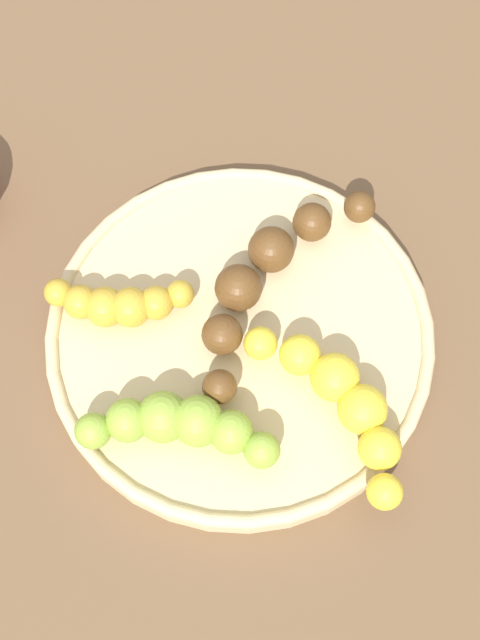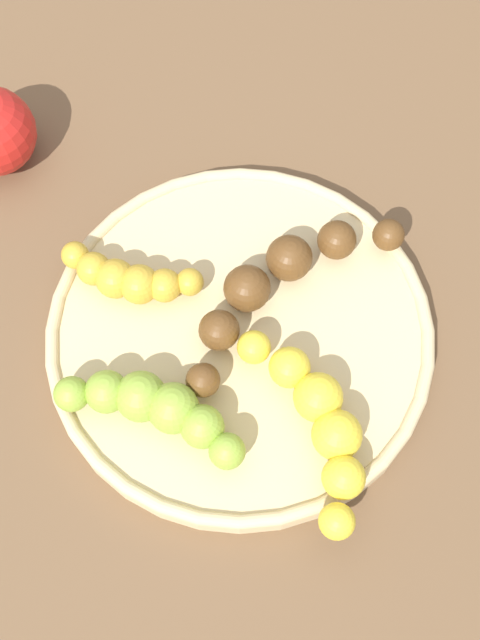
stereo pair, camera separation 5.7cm
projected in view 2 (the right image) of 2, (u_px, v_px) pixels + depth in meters
The scene contains 6 objects.
ground_plane at pixel (240, 341), 0.61m from camera, with size 2.40×2.40×0.00m, color brown.
fruit_bowl at pixel (240, 334), 0.60m from camera, with size 0.29×0.29×0.02m.
banana_overripe at pixel (278, 282), 0.59m from camera, with size 0.14×0.16×0.03m.
banana_spotted at pixel (129, 278), 0.59m from camera, with size 0.11×0.04×0.03m.
banana_green at pixel (154, 408), 0.55m from camera, with size 0.14×0.06×0.04m.
banana_yellow at pixel (318, 420), 0.54m from camera, with size 0.10×0.13×0.03m.
Camera 2 is at (-0.05, 0.23, 0.56)m, focal length 45.23 mm.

